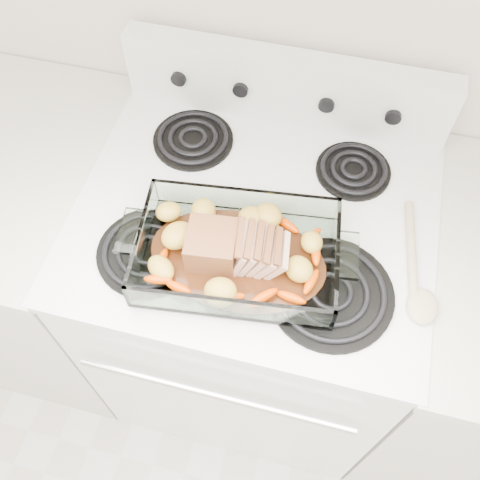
% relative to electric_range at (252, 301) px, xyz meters
% --- Properties ---
extents(electric_range, '(0.78, 0.70, 1.12)m').
position_rel_electric_range_xyz_m(electric_range, '(0.00, 0.00, 0.00)').
color(electric_range, white).
rests_on(electric_range, ground).
extents(counter_left, '(0.58, 0.68, 0.93)m').
position_rel_electric_range_xyz_m(counter_left, '(-0.67, -0.00, -0.02)').
color(counter_left, beige).
rests_on(counter_left, ground).
extents(baking_dish, '(0.39, 0.26, 0.07)m').
position_rel_electric_range_xyz_m(baking_dish, '(-0.01, -0.14, 0.48)').
color(baking_dish, silver).
rests_on(baking_dish, electric_range).
extents(pork_roast, '(0.20, 0.10, 0.08)m').
position_rel_electric_range_xyz_m(pork_roast, '(-0.02, -0.14, 0.51)').
color(pork_roast, brown).
rests_on(pork_roast, baking_dish).
extents(roast_vegetables, '(0.37, 0.20, 0.04)m').
position_rel_electric_range_xyz_m(roast_vegetables, '(-0.01, -0.10, 0.49)').
color(roast_vegetables, '#D24000').
rests_on(roast_vegetables, baking_dish).
extents(wooden_spoon, '(0.09, 0.28, 0.02)m').
position_rel_electric_range_xyz_m(wooden_spoon, '(0.35, -0.09, 0.46)').
color(wooden_spoon, tan).
rests_on(wooden_spoon, electric_range).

